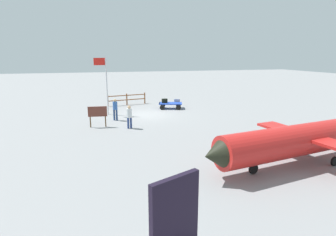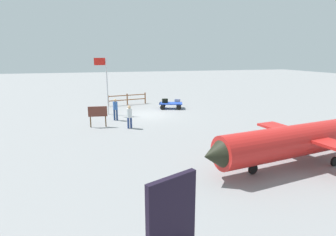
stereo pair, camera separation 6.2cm
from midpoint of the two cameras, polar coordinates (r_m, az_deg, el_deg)
ground_plane at (r=23.08m, az=-4.52°, el=0.73°), size 120.00×120.00×0.00m
luggage_cart at (r=25.47m, az=0.40°, el=2.90°), size 2.36×1.78×0.55m
suitcase_tan at (r=26.03m, az=1.83°, el=3.71°), size 0.62×0.49×0.27m
suitcase_maroon at (r=25.42m, az=-0.79°, el=3.63°), size 0.51×0.29×0.39m
worker_lead at (r=21.17m, az=-11.08°, el=2.10°), size 0.45×0.45×1.67m
worker_trailing at (r=18.68m, az=-8.19°, el=0.58°), size 0.42×0.42×1.59m
airplane_near at (r=13.81m, az=26.01°, el=-4.06°), size 10.22×5.28×3.07m
flagpole at (r=23.15m, az=-13.11°, el=7.71°), size 1.00×0.19×4.79m
signboard at (r=19.43m, az=-14.61°, el=1.00°), size 1.29×0.21×1.46m
wooden_fence at (r=27.72m, az=-8.68°, el=4.07°), size 3.90×0.79×1.14m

